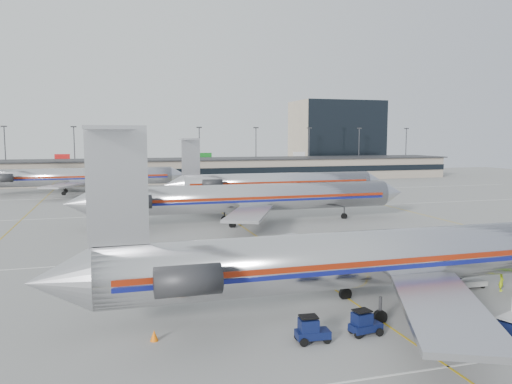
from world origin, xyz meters
name	(u,v)px	position (x,y,z in m)	size (l,w,h in m)	color
ground	(316,277)	(0.00, 0.00, 0.00)	(260.00, 260.00, 0.00)	gray
apron_markings	(279,251)	(0.00, 10.00, 0.01)	(160.00, 0.15, 0.02)	silver
terminal	(176,170)	(0.00, 97.97, 3.16)	(162.00, 17.00, 6.25)	gray
light_mast_row	(170,149)	(0.00, 112.00, 8.58)	(163.60, 0.40, 15.28)	#38383D
distant_building	(336,136)	(62.00, 128.00, 12.50)	(30.00, 20.00, 25.00)	tan
jet_foreground	(390,256)	(1.93, -8.75, 3.77)	(49.59, 29.20, 12.98)	#BCBCC0
jet_second_row	(243,198)	(0.66, 27.75, 3.72)	(49.03, 28.87, 12.83)	#BCBCC0
jet_third_row	(275,182)	(13.37, 51.84, 3.50)	(44.11, 27.13, 12.06)	#BCBCC0
jet_back_row	(74,177)	(-24.70, 74.26, 3.68)	(46.31, 28.48, 12.66)	#BCBCC0
tug_left	(311,330)	(-5.82, -13.00, 0.75)	(2.09, 1.17, 1.64)	#0A1238
tug_center	(364,323)	(-2.24, -12.87, 0.73)	(2.10, 1.27, 1.61)	#0A1238
belt_loader	(468,281)	(10.61, -6.44, 0.53)	(3.72, 1.18, 1.97)	#A3A3A3
ramp_worker_near	(501,281)	(12.54, -7.94, 0.80)	(0.58, 0.38, 1.59)	#AECE13
cone_left	(154,335)	(-14.77, -10.17, 0.33)	(0.49, 0.49, 0.66)	orange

